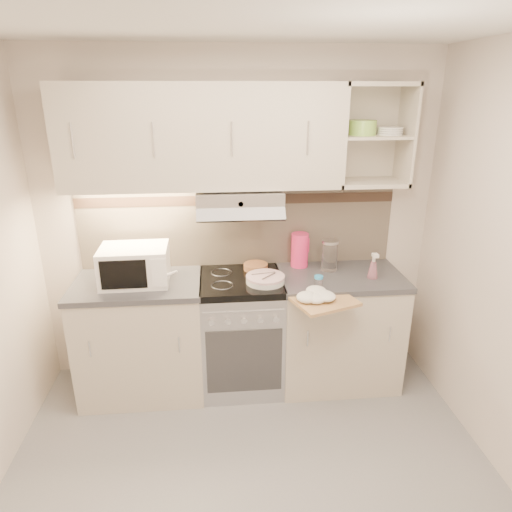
% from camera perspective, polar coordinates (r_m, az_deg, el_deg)
% --- Properties ---
extents(ground, '(3.00, 3.00, 0.00)m').
position_cam_1_polar(ground, '(2.97, -0.17, -27.83)').
color(ground, gray).
rests_on(ground, ground).
extents(room_shell, '(3.04, 2.84, 2.52)m').
position_cam_1_polar(room_shell, '(2.42, -0.95, 6.31)').
color(room_shell, beige).
rests_on(room_shell, ground).
extents(base_cabinet_left, '(0.90, 0.60, 0.86)m').
position_cam_1_polar(base_cabinet_left, '(3.60, -14.01, -10.05)').
color(base_cabinet_left, beige).
rests_on(base_cabinet_left, ground).
extents(worktop_left, '(0.92, 0.62, 0.04)m').
position_cam_1_polar(worktop_left, '(3.40, -14.65, -3.47)').
color(worktop_left, '#47474C').
rests_on(worktop_left, base_cabinet_left).
extents(base_cabinet_right, '(0.90, 0.60, 0.86)m').
position_cam_1_polar(base_cabinet_right, '(3.67, 10.09, -9.07)').
color(base_cabinet_right, beige).
rests_on(base_cabinet_right, ground).
extents(worktop_right, '(0.92, 0.62, 0.04)m').
position_cam_1_polar(worktop_right, '(3.48, 10.54, -2.58)').
color(worktop_right, '#47474C').
rests_on(worktop_right, base_cabinet_right).
extents(electric_range, '(0.60, 0.60, 0.90)m').
position_cam_1_polar(electric_range, '(3.55, -1.82, -9.47)').
color(electric_range, '#B7B7BC').
rests_on(electric_range, ground).
extents(microwave, '(0.48, 0.36, 0.27)m').
position_cam_1_polar(microwave, '(3.34, -14.93, -1.10)').
color(microwave, white).
rests_on(microwave, worktop_left).
extents(watering_can, '(0.24, 0.12, 0.21)m').
position_cam_1_polar(watering_can, '(3.26, -12.57, -2.49)').
color(watering_can, white).
rests_on(watering_can, worktop_left).
extents(plate_stack, '(0.28, 0.28, 0.06)m').
position_cam_1_polar(plate_stack, '(3.27, 1.17, -2.88)').
color(plate_stack, silver).
rests_on(plate_stack, electric_range).
extents(bread_loaf, '(0.19, 0.19, 0.05)m').
position_cam_1_polar(bread_loaf, '(3.49, -0.04, -1.34)').
color(bread_loaf, '#A3654B').
rests_on(bread_loaf, electric_range).
extents(pink_pitcher, '(0.14, 0.13, 0.27)m').
position_cam_1_polar(pink_pitcher, '(3.54, 5.49, 0.76)').
color(pink_pitcher, '#FF2D6E').
rests_on(pink_pitcher, worktop_right).
extents(glass_jar, '(0.13, 0.13, 0.24)m').
position_cam_1_polar(glass_jar, '(3.50, 9.18, 0.12)').
color(glass_jar, white).
rests_on(glass_jar, worktop_right).
extents(spice_jar, '(0.06, 0.06, 0.09)m').
position_cam_1_polar(spice_jar, '(3.20, 7.82, -3.20)').
color(spice_jar, silver).
rests_on(spice_jar, worktop_right).
extents(spray_bottle, '(0.08, 0.08, 0.21)m').
position_cam_1_polar(spray_bottle, '(3.43, 14.43, -1.40)').
color(spray_bottle, '#FD9DBA').
rests_on(spray_bottle, worktop_right).
extents(cutting_board, '(0.49, 0.47, 0.02)m').
position_cam_1_polar(cutting_board, '(3.11, 8.30, -5.42)').
color(cutting_board, '#AB7A51').
rests_on(cutting_board, base_cabinet_right).
extents(dish_towel, '(0.32, 0.28, 0.08)m').
position_cam_1_polar(dish_towel, '(3.07, 7.91, -4.76)').
color(dish_towel, white).
rests_on(dish_towel, cutting_board).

